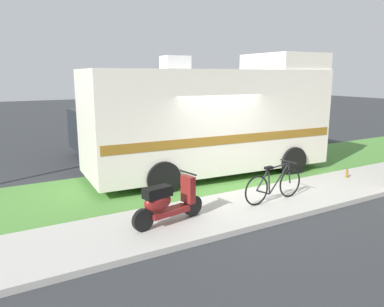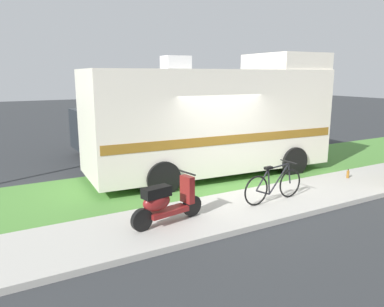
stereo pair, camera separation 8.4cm
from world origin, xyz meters
name	(u,v)px [view 2 (the right image)]	position (x,y,z in m)	size (l,w,h in m)	color
ground_plane	(231,193)	(0.00, 0.00, 0.00)	(80.00, 80.00, 0.00)	#2D3033
sidewalk	(262,204)	(0.00, -1.20, 0.06)	(24.00, 2.00, 0.12)	#ADAAA3
grass_strip	(202,178)	(0.00, 1.50, 0.04)	(24.00, 3.40, 0.08)	#4C8438
motorhome_rv	(213,118)	(0.52, 1.74, 1.75)	(7.37, 2.94, 3.66)	silver
scooter	(165,202)	(-2.51, -1.26, 0.58)	(1.66, 0.58, 0.97)	black
bicycle	(274,185)	(0.26, -1.30, 0.51)	(1.78, 0.52, 0.90)	black
pickup_truck_near	(133,128)	(-0.31, 6.19, 0.95)	(5.57, 2.25, 1.76)	#1E2328
bottle_green	(348,174)	(3.48, -0.83, 0.23)	(0.08, 0.08, 0.26)	brown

